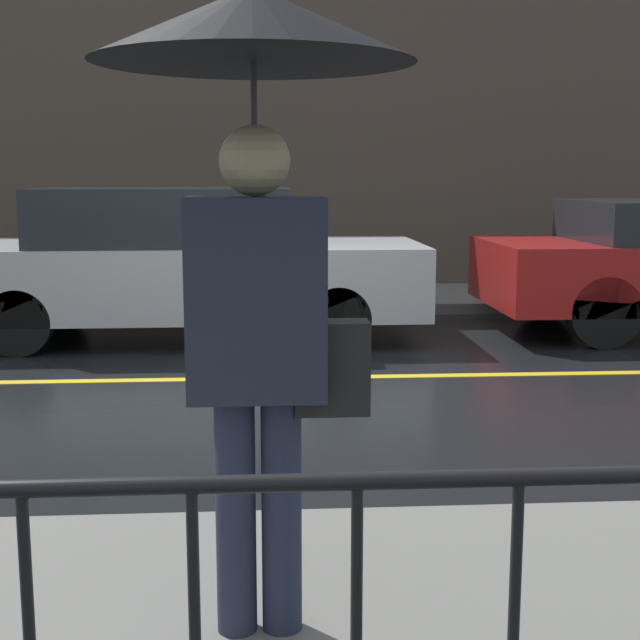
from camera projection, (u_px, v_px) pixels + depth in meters
name	position (u px, v px, depth m)	size (l,w,h in m)	color
ground_plane	(263.00, 379.00, 7.17)	(80.00, 80.00, 0.00)	black
sidewalk_far	(261.00, 299.00, 11.26)	(28.00, 1.98, 0.13)	slate
lane_marking	(263.00, 378.00, 7.17)	(25.20, 0.12, 0.01)	gold
building_storefront	(259.00, 83.00, 11.94)	(28.00, 0.30, 5.68)	#4C4238
pedestrian	(256.00, 141.00, 2.72)	(0.99, 0.99, 2.05)	#23283D
car_silver	(181.00, 263.00, 8.87)	(4.68, 1.83, 1.50)	#B2B5BA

